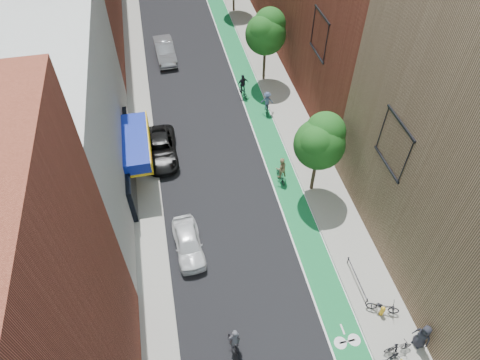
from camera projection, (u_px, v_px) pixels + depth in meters
ground at (272, 339)px, 23.38m from camera, size 160.00×160.00×0.00m
bike_lane at (242, 70)px, 41.17m from camera, size 2.00×68.00×0.01m
sidewalk_left at (137, 82)px, 39.70m from camera, size 2.00×68.00×0.15m
sidewalk_right at (267, 66)px, 41.47m from camera, size 3.00×68.00×0.15m
building_left_white at (49, 120)px, 26.69m from camera, size 8.00×20.00×12.00m
tree_near at (320, 141)px, 27.39m from camera, size 3.40×3.36×6.42m
tree_mid at (266, 31)px, 36.50m from camera, size 3.55×3.53×6.74m
parked_car_white at (188, 243)px, 26.79m from camera, size 1.91×4.24×1.41m
parked_car_black at (161, 149)px, 32.60m from camera, size 2.48×5.24×1.44m
parked_car_silver at (165, 51)px, 42.01m from camera, size 2.03×5.15×1.67m
cyclist_lead at (235, 344)px, 22.46m from camera, size 1.00×1.79×2.13m
cyclist_lane_near at (281, 171)px, 30.73m from camera, size 0.92×1.53×2.08m
cyclist_lane_mid at (243, 88)px, 37.80m from camera, size 1.11×1.71×2.12m
cyclist_lane_far at (267, 103)px, 36.18m from camera, size 1.16×1.59×1.97m
parked_bike_near at (386, 360)px, 22.01m from camera, size 1.86×1.08×0.93m
parked_bike_mid at (398, 347)px, 22.46m from camera, size 1.56×0.44×0.94m
parked_bike_far at (383, 307)px, 23.99m from camera, size 1.92×1.35×0.96m
pedestrian at (423, 336)px, 22.36m from camera, size 0.91×1.10×1.92m
fire_hydrant at (382, 311)px, 23.91m from camera, size 0.26×0.26×0.75m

